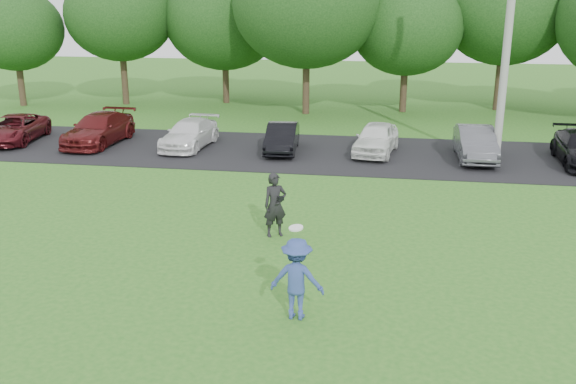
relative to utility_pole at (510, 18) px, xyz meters
name	(u,v)px	position (x,y,z in m)	size (l,w,h in m)	color
ground	(260,304)	(-6.32, -12.53, -5.17)	(100.00, 100.00, 0.00)	#29691E
parking_lot	(327,153)	(-6.32, 0.47, -5.16)	(32.00, 6.50, 0.03)	black
utility_pole	(510,18)	(0.00, 0.00, 0.00)	(0.28, 0.28, 10.34)	#9A9A95
frisbee_player	(297,279)	(-5.51, -12.93, -4.36)	(1.08, 0.66, 1.87)	#31468C
camera_bystander	(275,205)	(-6.70, -8.69, -4.34)	(0.72, 0.65, 1.66)	black
parked_cars	(336,139)	(-5.98, 0.35, -4.55)	(28.75, 4.84, 1.24)	#531219
tree_row	(378,16)	(-4.80, 10.23, -0.26)	(42.39, 9.85, 8.64)	#38281C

